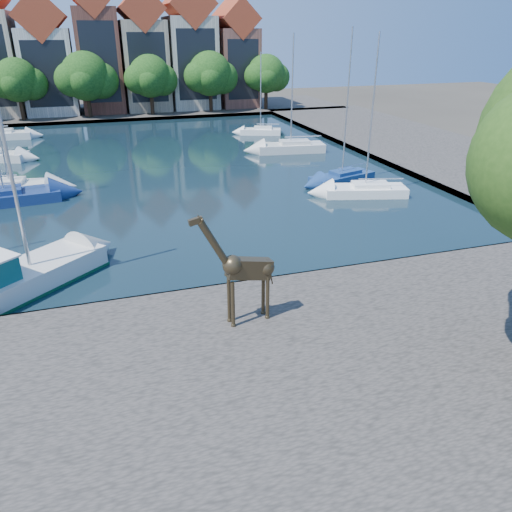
# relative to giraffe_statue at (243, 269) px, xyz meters

# --- Properties ---
(ground) EXTENTS (160.00, 160.00, 0.00)m
(ground) POSITION_rel_giraffe_statue_xyz_m (1.08, 3.29, -2.72)
(ground) COLOR #38332B
(ground) RESTS_ON ground
(water_basin) EXTENTS (38.00, 50.00, 0.08)m
(water_basin) POSITION_rel_giraffe_statue_xyz_m (1.08, 27.29, -2.68)
(water_basin) COLOR black
(water_basin) RESTS_ON ground
(near_quay) EXTENTS (50.00, 14.00, 0.50)m
(near_quay) POSITION_rel_giraffe_statue_xyz_m (1.08, -3.71, -2.47)
(near_quay) COLOR #504A45
(near_quay) RESTS_ON ground
(far_quay) EXTENTS (60.00, 16.00, 0.50)m
(far_quay) POSITION_rel_giraffe_statue_xyz_m (1.08, 59.29, -2.47)
(far_quay) COLOR #504A45
(far_quay) RESTS_ON ground
(right_quay) EXTENTS (14.00, 52.00, 0.50)m
(right_quay) POSITION_rel_giraffe_statue_xyz_m (26.08, 27.29, -2.47)
(right_quay) COLOR #504A45
(right_quay) RESTS_ON ground
(townhouse_west_inner) EXTENTS (6.43, 9.18, 15.15)m
(townhouse_west_inner) POSITION_rel_giraffe_statue_xyz_m (-9.42, 59.28, 4.63)
(townhouse_west_inner) COLOR silver
(townhouse_west_inner) RESTS_ON far_quay
(townhouse_center) EXTENTS (5.44, 9.18, 16.93)m
(townhouse_center) POSITION_rel_giraffe_statue_xyz_m (-2.92, 59.28, 5.64)
(townhouse_center) COLOR brown
(townhouse_center) RESTS_ON far_quay
(townhouse_east_inner) EXTENTS (5.94, 9.18, 15.79)m
(townhouse_east_inner) POSITION_rel_giraffe_statue_xyz_m (3.08, 59.28, 5.01)
(townhouse_east_inner) COLOR tan
(townhouse_east_inner) RESTS_ON far_quay
(townhouse_east_mid) EXTENTS (6.43, 9.18, 16.65)m
(townhouse_east_mid) POSITION_rel_giraffe_statue_xyz_m (9.58, 59.28, 5.38)
(townhouse_east_mid) COLOR beige
(townhouse_east_mid) RESTS_ON far_quay
(townhouse_east_end) EXTENTS (5.44, 9.18, 14.43)m
(townhouse_east_end) POSITION_rel_giraffe_statue_xyz_m (16.08, 59.28, 4.39)
(townhouse_east_end) COLOR brown
(townhouse_east_end) RESTS_ON far_quay
(far_tree_west) EXTENTS (6.76, 5.20, 7.36)m
(far_tree_west) POSITION_rel_giraffe_statue_xyz_m (-12.83, 53.78, 2.35)
(far_tree_west) COLOR #332114
(far_tree_west) RESTS_ON far_quay
(far_tree_mid_west) EXTENTS (7.80, 6.00, 8.00)m
(far_tree_mid_west) POSITION_rel_giraffe_statue_xyz_m (-4.81, 53.78, 2.57)
(far_tree_mid_west) COLOR #332114
(far_tree_mid_west) RESTS_ON far_quay
(far_tree_mid_east) EXTENTS (7.02, 5.40, 7.52)m
(far_tree_mid_east) POSITION_rel_giraffe_statue_xyz_m (3.18, 53.78, 2.41)
(far_tree_mid_east) COLOR #332114
(far_tree_mid_east) RESTS_ON far_quay
(far_tree_east) EXTENTS (7.54, 5.80, 7.84)m
(far_tree_east) POSITION_rel_giraffe_statue_xyz_m (11.19, 53.78, 2.52)
(far_tree_east) COLOR #332114
(far_tree_east) RESTS_ON far_quay
(far_tree_far_east) EXTENTS (6.76, 5.20, 7.36)m
(far_tree_far_east) POSITION_rel_giraffe_statue_xyz_m (19.17, 53.78, 2.35)
(far_tree_far_east) COLOR #332114
(far_tree_far_east) RESTS_ON far_quay
(giraffe_statue) EXTENTS (3.17, 0.72, 4.52)m
(giraffe_statue) POSITION_rel_giraffe_statue_xyz_m (0.00, 0.00, 0.00)
(giraffe_statue) COLOR #3C311E
(giraffe_statue) RESTS_ON near_quay
(motorsailer) EXTENTS (8.28, 7.72, 10.81)m
(motorsailer) POSITION_rel_giraffe_statue_xyz_m (-9.14, 5.65, -1.80)
(motorsailer) COLOR silver
(motorsailer) RESTS_ON water_basin
(sailboat_left_b) EXTENTS (7.19, 3.17, 10.65)m
(sailboat_left_b) POSITION_rel_giraffe_statue_xyz_m (-10.92, 19.87, -2.08)
(sailboat_left_b) COLOR navy
(sailboat_left_b) RESTS_ON water_basin
(sailboat_left_c) EXTENTS (6.65, 3.10, 9.38)m
(sailboat_left_c) POSITION_rel_giraffe_statue_xyz_m (-10.92, 22.50, -2.12)
(sailboat_left_c) COLOR silver
(sailboat_left_c) RESTS_ON water_basin
(sailboat_left_e) EXTENTS (5.59, 2.34, 11.69)m
(sailboat_left_e) POSITION_rel_giraffe_statue_xyz_m (-13.92, 43.79, -2.03)
(sailboat_left_e) COLOR white
(sailboat_left_e) RESTS_ON water_basin
(sailboat_right_a) EXTENTS (6.03, 3.43, 10.63)m
(sailboat_right_a) POSITION_rel_giraffe_statue_xyz_m (13.08, 14.13, -2.13)
(sailboat_right_a) COLOR white
(sailboat_right_a) RESTS_ON water_basin
(sailboat_right_b) EXTENTS (5.57, 3.27, 10.93)m
(sailboat_right_b) POSITION_rel_giraffe_statue_xyz_m (13.08, 17.73, -2.14)
(sailboat_right_b) COLOR navy
(sailboat_right_b) RESTS_ON water_basin
(sailboat_right_c) EXTENTS (6.63, 3.12, 10.49)m
(sailboat_right_c) POSITION_rel_giraffe_statue_xyz_m (13.08, 28.63, -2.04)
(sailboat_right_c) COLOR silver
(sailboat_right_c) RESTS_ON water_basin
(sailboat_right_d) EXTENTS (4.74, 3.01, 8.62)m
(sailboat_right_d) POSITION_rel_giraffe_statue_xyz_m (13.08, 37.91, -2.14)
(sailboat_right_d) COLOR white
(sailboat_right_d) RESTS_ON water_basin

